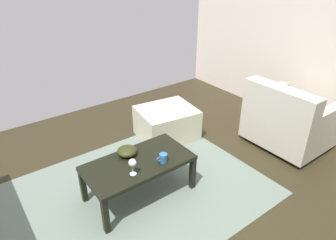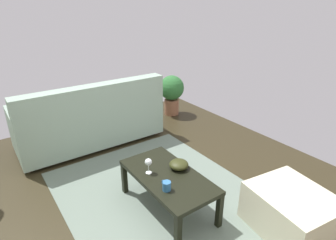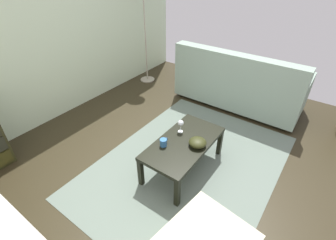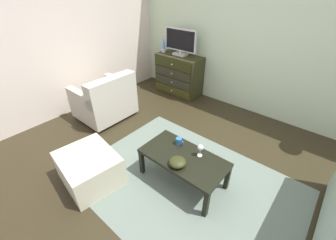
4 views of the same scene
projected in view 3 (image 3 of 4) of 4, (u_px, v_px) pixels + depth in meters
The scene contains 8 objects.
ground_plane at pixel (165, 169), 2.93m from camera, with size 5.64×4.68×0.05m, color #2E2717.
wall_accent_rear at pixel (34, 24), 3.15m from camera, with size 5.64×0.12×2.72m, color beige.
area_rug at pixel (188, 165), 2.95m from camera, with size 2.60×1.90×0.01m, color slate.
coffee_table at pixel (184, 145), 2.73m from camera, with size 1.01×0.53×0.40m.
wine_glass at pixel (181, 123), 2.79m from camera, with size 0.07×0.07×0.16m.
mug at pixel (164, 142), 2.62m from camera, with size 0.11×0.08×0.08m.
bowl_decorative at pixel (198, 142), 2.62m from camera, with size 0.19×0.19×0.09m, color #2B2E13.
couch_large at pixel (238, 84), 3.95m from camera, with size 0.85×2.00×0.94m.
Camera 3 is at (-1.67, -1.24, 2.12)m, focal length 26.03 mm.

